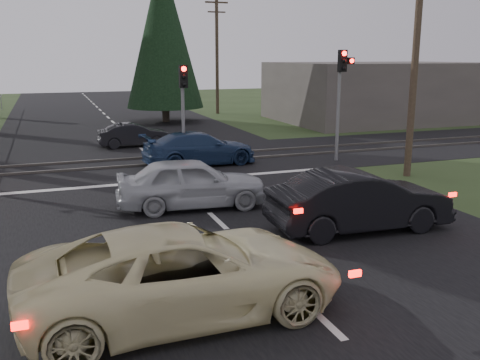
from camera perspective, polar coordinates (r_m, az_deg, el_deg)
name	(u,v)px	position (r m, az deg, el deg)	size (l,w,h in m)	color
ground	(258,259)	(12.17, 1.89, -8.38)	(120.00, 120.00, 0.00)	#293A1A
road	(165,171)	(21.41, -8.04, 0.98)	(14.00, 100.00, 0.01)	black
rail_corridor	(155,162)	(23.33, -9.06, 1.95)	(120.00, 8.00, 0.01)	black
stop_line	(175,180)	(19.69, -6.95, -0.03)	(13.00, 0.35, 0.00)	silver
rail_near	(159,164)	(22.55, -8.68, 1.69)	(120.00, 0.12, 0.10)	#59544C
rail_far	(151,157)	(24.10, -9.43, 2.40)	(120.00, 0.12, 0.10)	#59544C
traffic_signal_right	(342,84)	(23.22, 10.80, 10.07)	(0.68, 0.48, 4.70)	slate
traffic_signal_center	(183,98)	(21.89, -6.06, 8.71)	(0.32, 0.48, 4.10)	slate
utility_pole_near	(416,48)	(20.84, 18.26, 13.21)	(1.80, 0.26, 9.00)	#4C3D2D
utility_pole_mid	(217,52)	(42.46, -2.47, 13.47)	(1.80, 0.26, 9.00)	#4C3D2D
utility_pole_far	(155,53)	(66.74, -9.09, 13.19)	(1.80, 0.26, 9.00)	#4C3D2D
conifer_tree	(163,32)	(37.35, -8.19, 15.34)	(5.20, 5.20, 11.00)	#473D33
building_right	(380,91)	(39.45, 14.68, 9.13)	(14.00, 10.00, 4.00)	#59514C
cream_coupe	(184,272)	(9.49, -5.99, -9.75)	(2.60, 5.64, 1.57)	beige
dark_hatchback	(359,201)	(14.20, 12.63, -2.20)	(1.66, 4.77, 1.57)	black
silver_car	(192,183)	(15.99, -5.17, -0.31)	(1.79, 4.45, 1.52)	#A8ABB0
blue_sedan	(200,149)	(22.32, -4.33, 3.36)	(1.93, 4.76, 1.38)	navy
dark_car_far	(134,135)	(27.39, -11.24, 4.73)	(1.23, 3.54, 1.17)	black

